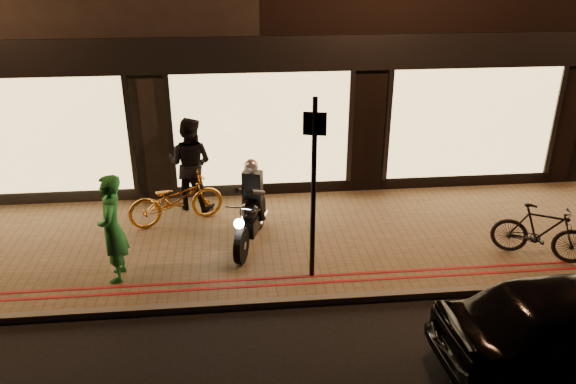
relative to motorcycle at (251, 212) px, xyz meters
The scene contains 10 objects.
ground 2.06m from the motorcycle, 80.10° to the right, with size 90.00×90.00×0.00m, color black.
sidewalk 0.76m from the motorcycle, 18.22° to the left, with size 50.00×4.00×0.12m, color brown.
kerb_stone 1.99m from the motorcycle, 79.84° to the right, with size 50.00×0.14×0.12m, color #59544C.
red_kerb_lines 1.51m from the motorcycle, 76.18° to the right, with size 50.00×0.26×0.01m.
motorcycle is the anchor object (origin of this frame).
sign_post 1.86m from the motorcycle, 51.99° to the right, with size 0.35×0.11×3.00m.
bicycle_gold 1.72m from the motorcycle, 145.54° to the left, with size 0.64×1.85×0.97m, color #BE7621.
bicycle_dark 5.04m from the motorcycle, 11.54° to the right, with size 0.46×1.63×0.98m, color black.
person_green 2.43m from the motorcycle, 156.77° to the right, with size 0.66×0.43×1.80m, color #217D36.
person_dark 2.03m from the motorcycle, 124.84° to the left, with size 0.93×0.73×1.92m, color black.
Camera 1 is at (-0.57, -7.14, 5.16)m, focal length 35.00 mm.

